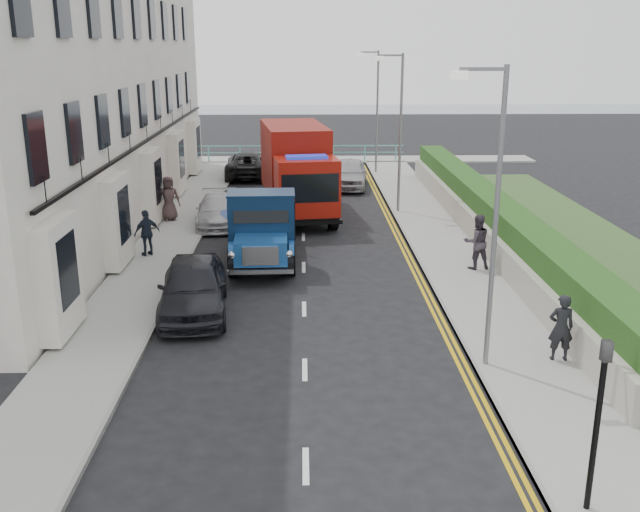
{
  "coord_description": "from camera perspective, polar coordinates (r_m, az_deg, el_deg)",
  "views": [
    {
      "loc": [
        -0.03,
        -17.38,
        7.45
      ],
      "look_at": [
        0.48,
        2.7,
        1.4
      ],
      "focal_mm": 40.0,
      "sensor_mm": 36.0,
      "label": 1
    }
  ],
  "objects": [
    {
      "name": "pavement_west",
      "position": [
        27.88,
        -12.09,
        1.01
      ],
      "size": [
        2.4,
        38.0,
        0.12
      ],
      "primitive_type": "cube",
      "color": "gray",
      "rests_on": "ground"
    },
    {
      "name": "lamp_far",
      "position": [
        41.74,
        4.44,
        11.97
      ],
      "size": [
        1.23,
        0.18,
        7.0
      ],
      "color": "slate",
      "rests_on": "ground"
    },
    {
      "name": "terrace_west",
      "position": [
        31.82,
        -19.43,
        15.34
      ],
      "size": [
        6.31,
        30.2,
        14.25
      ],
      "color": "white",
      "rests_on": "ground"
    },
    {
      "name": "seafront_railing",
      "position": [
        46.1,
        -1.41,
        8.19
      ],
      "size": [
        13.0,
        0.08,
        1.11
      ],
      "color": "#59B2A5",
      "rests_on": "ground"
    },
    {
      "name": "traffic_signal",
      "position": [
        12.16,
        21.48,
        -10.73
      ],
      "size": [
        0.16,
        0.2,
        3.1
      ],
      "color": "black",
      "rests_on": "ground"
    },
    {
      "name": "red_lorry",
      "position": [
        31.8,
        -1.87,
        7.04
      ],
      "size": [
        3.54,
        7.75,
        3.92
      ],
      "rotation": [
        0.0,
        0.0,
        0.14
      ],
      "color": "black",
      "rests_on": "ground"
    },
    {
      "name": "seafront_car_right",
      "position": [
        38.06,
        2.34,
        6.63
      ],
      "size": [
        2.28,
        4.64,
        1.52
      ],
      "primitive_type": "imported",
      "rotation": [
        0.0,
        0.0,
        -0.11
      ],
      "color": "#A8A7AC",
      "rests_on": "ground"
    },
    {
      "name": "pedestrian_west_far",
      "position": [
        31.06,
        -12.0,
        4.53
      ],
      "size": [
        1.07,
        0.88,
        1.89
      ],
      "primitive_type": "imported",
      "rotation": [
        0.0,
        0.0,
        0.34
      ],
      "color": "#443331",
      "rests_on": "pavement_west"
    },
    {
      "name": "promenade",
      "position": [
        46.97,
        -1.41,
        7.7
      ],
      "size": [
        30.0,
        2.5,
        0.12
      ],
      "primitive_type": "cube",
      "color": "gray",
      "rests_on": "ground"
    },
    {
      "name": "pedestrian_east_far",
      "position": [
        24.35,
        12.43,
        1.12
      ],
      "size": [
        0.99,
        0.83,
        1.86
      ],
      "primitive_type": "imported",
      "rotation": [
        0.0,
        0.0,
        3.28
      ],
      "color": "#3A323D",
      "rests_on": "pavement_east"
    },
    {
      "name": "lamp_mid",
      "position": [
        31.85,
        6.25,
        10.44
      ],
      "size": [
        1.23,
        0.18,
        7.0
      ],
      "color": "slate",
      "rests_on": "ground"
    },
    {
      "name": "sea_plane",
      "position": [
        77.74,
        -1.45,
        11.25
      ],
      "size": [
        120.0,
        120.0,
        0.0
      ],
      "primitive_type": "plane",
      "color": "slate",
      "rests_on": "ground"
    },
    {
      "name": "garden_east",
      "position": [
        28.13,
        13.52,
        2.82
      ],
      "size": [
        1.45,
        28.0,
        1.75
      ],
      "color": "#B2AD9E",
      "rests_on": "ground"
    },
    {
      "name": "pedestrian_east_near",
      "position": [
        17.94,
        18.72,
        -5.43
      ],
      "size": [
        0.62,
        0.43,
        1.65
      ],
      "primitive_type": "imported",
      "rotation": [
        0.0,
        0.0,
        3.09
      ],
      "color": "black",
      "rests_on": "pavement_east"
    },
    {
      "name": "pavement_east",
      "position": [
        27.91,
        9.61,
        1.17
      ],
      "size": [
        2.6,
        38.0,
        0.12
      ],
      "primitive_type": "cube",
      "color": "gray",
      "rests_on": "ground"
    },
    {
      "name": "pedestrian_west_near",
      "position": [
        26.04,
        -13.68,
        1.81
      ],
      "size": [
        1.01,
        0.91,
        1.65
      ],
      "primitive_type": "imported",
      "rotation": [
        0.0,
        0.0,
        3.8
      ],
      "color": "#1A222F",
      "rests_on": "pavement_west"
    },
    {
      "name": "seafront_car_left",
      "position": [
        41.23,
        -5.79,
        7.29
      ],
      "size": [
        2.6,
        5.3,
        1.45
      ],
      "primitive_type": "imported",
      "rotation": [
        0.0,
        0.0,
        3.18
      ],
      "color": "black",
      "rests_on": "ground"
    },
    {
      "name": "bedford_lorry",
      "position": [
        24.25,
        -4.65,
        1.81
      ],
      "size": [
        2.37,
        5.66,
        2.64
      ],
      "rotation": [
        0.0,
        0.0,
        0.03
      ],
      "color": "black",
      "rests_on": "ground"
    },
    {
      "name": "ground",
      "position": [
        18.91,
        -1.26,
        -6.44
      ],
      "size": [
        120.0,
        120.0,
        0.0
      ],
      "primitive_type": "plane",
      "color": "black",
      "rests_on": "ground"
    },
    {
      "name": "parked_car_front",
      "position": [
        20.53,
        -10.12,
        -2.44
      ],
      "size": [
        2.29,
        4.78,
        1.57
      ],
      "primitive_type": "imported",
      "rotation": [
        0.0,
        0.0,
        0.1
      ],
      "color": "black",
      "rests_on": "ground"
    },
    {
      "name": "parked_car_mid",
      "position": [
        30.28,
        -6.3,
        3.61
      ],
      "size": [
        1.58,
        3.81,
        1.23
      ],
      "primitive_type": "imported",
      "rotation": [
        0.0,
        0.0,
        -0.08
      ],
      "color": "#4F67AB",
      "rests_on": "ground"
    },
    {
      "name": "lamp_near",
      "position": [
        16.31,
        13.56,
        4.08
      ],
      "size": [
        1.23,
        0.18,
        7.0
      ],
      "color": "slate",
      "rests_on": "ground"
    },
    {
      "name": "parked_car_rear",
      "position": [
        30.37,
        -8.18,
        3.6
      ],
      "size": [
        2.06,
        4.4,
        1.24
      ],
      "primitive_type": "imported",
      "rotation": [
        0.0,
        0.0,
        0.08
      ],
      "color": "#B6B6BB",
      "rests_on": "ground"
    }
  ]
}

